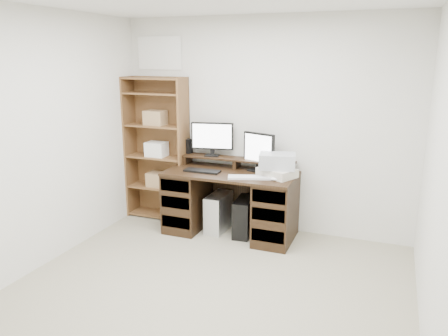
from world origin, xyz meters
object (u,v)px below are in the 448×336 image
Objects in this scene: printer at (277,173)px; desk at (231,202)px; tower_black at (244,217)px; bookshelf at (158,147)px; monitor_small at (259,150)px; tower_silver at (219,212)px; monitor_wide at (212,137)px.

desk is at bearing -155.00° from printer.
desk reaches higher than tower_black.
desk is 3.33× the size of tower_black.
printer is 0.69m from tower_black.
printer is at bearing -7.48° from bookshelf.
bookshelf reaches higher than monitor_small.
monitor_small is 0.99× the size of tower_silver.
monitor_small is 0.90m from tower_silver.
tower_black is (0.49, -0.21, -0.88)m from monitor_wide.
printer is (0.55, 0.00, 0.41)m from desk.
bookshelf reaches higher than tower_black.
desk is at bearing -11.21° from bookshelf.
bookshelf is at bearing 170.05° from tower_silver.
tower_silver reaches higher than tower_black.
monitor_wide is 1.13× the size of tower_silver.
tower_silver is (-0.71, 0.03, -0.57)m from printer.
printer reaches higher than tower_silver.
tower_black is at bearing -157.95° from printer.
desk is 3.92× the size of printer.
printer is 0.85× the size of tower_black.
tower_black is at bearing 6.80° from desk.
printer is 0.92m from tower_silver.
bookshelf is at bearing 168.79° from desk.
bookshelf is at bearing -163.09° from monitor_small.
tower_black is at bearing -108.56° from monitor_small.
tower_silver is 0.33m from tower_black.
monitor_wide is 1.14× the size of monitor_small.
bookshelf reaches higher than printer.
monitor_small is 0.37m from printer.
desk is 0.68m from printer.
printer is (0.27, -0.17, -0.20)m from monitor_small.
monitor_wide is at bearing 145.10° from desk.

